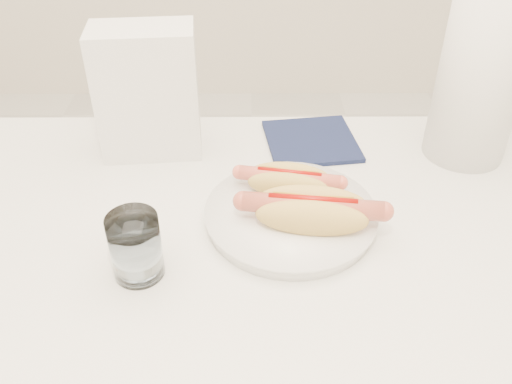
{
  "coord_description": "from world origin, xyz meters",
  "views": [
    {
      "loc": [
        0.01,
        -0.53,
        1.27
      ],
      "look_at": [
        0.01,
        0.07,
        0.82
      ],
      "focal_mm": 38.78,
      "sensor_mm": 36.0,
      "label": 1
    }
  ],
  "objects_px": {
    "hotdog_right": "(312,211)",
    "napkin_box": "(148,93)",
    "hotdog_left": "(289,181)",
    "paper_towel_roll": "(482,72)",
    "table": "(247,295)",
    "plate": "(291,217)",
    "water_glass": "(136,247)"
  },
  "relations": [
    {
      "from": "hotdog_right",
      "to": "napkin_box",
      "type": "relative_size",
      "value": 0.89
    },
    {
      "from": "hotdog_right",
      "to": "hotdog_left",
      "type": "bearing_deg",
      "value": 116.2
    },
    {
      "from": "paper_towel_roll",
      "to": "table",
      "type": "bearing_deg",
      "value": -143.45
    },
    {
      "from": "plate",
      "to": "hotdog_right",
      "type": "height_order",
      "value": "hotdog_right"
    },
    {
      "from": "hotdog_left",
      "to": "paper_towel_roll",
      "type": "xyz_separation_m",
      "value": [
        0.31,
        0.14,
        0.11
      ]
    },
    {
      "from": "hotdog_right",
      "to": "paper_towel_roll",
      "type": "relative_size",
      "value": 0.64
    },
    {
      "from": "napkin_box",
      "to": "hotdog_right",
      "type": "bearing_deg",
      "value": -47.27
    },
    {
      "from": "napkin_box",
      "to": "table",
      "type": "bearing_deg",
      "value": -65.34
    },
    {
      "from": "water_glass",
      "to": "napkin_box",
      "type": "height_order",
      "value": "napkin_box"
    },
    {
      "from": "hotdog_right",
      "to": "water_glass",
      "type": "distance_m",
      "value": 0.24
    },
    {
      "from": "hotdog_left",
      "to": "water_glass",
      "type": "height_order",
      "value": "water_glass"
    },
    {
      "from": "table",
      "to": "paper_towel_roll",
      "type": "height_order",
      "value": "paper_towel_roll"
    },
    {
      "from": "water_glass",
      "to": "hotdog_right",
      "type": "bearing_deg",
      "value": 17.51
    },
    {
      "from": "napkin_box",
      "to": "paper_towel_roll",
      "type": "xyz_separation_m",
      "value": [
        0.53,
        -0.01,
        0.04
      ]
    },
    {
      "from": "plate",
      "to": "hotdog_left",
      "type": "relative_size",
      "value": 1.57
    },
    {
      "from": "hotdog_left",
      "to": "paper_towel_roll",
      "type": "distance_m",
      "value": 0.35
    },
    {
      "from": "hotdog_left",
      "to": "table",
      "type": "bearing_deg",
      "value": -103.87
    },
    {
      "from": "plate",
      "to": "hotdog_left",
      "type": "bearing_deg",
      "value": 90.42
    },
    {
      "from": "hotdog_left",
      "to": "water_glass",
      "type": "bearing_deg",
      "value": -132.6
    },
    {
      "from": "table",
      "to": "hotdog_right",
      "type": "distance_m",
      "value": 0.15
    },
    {
      "from": "plate",
      "to": "hotdog_left",
      "type": "xyz_separation_m",
      "value": [
        -0.0,
        0.05,
        0.03
      ]
    },
    {
      "from": "hotdog_left",
      "to": "hotdog_right",
      "type": "bearing_deg",
      "value": -60.16
    },
    {
      "from": "water_glass",
      "to": "napkin_box",
      "type": "relative_size",
      "value": 0.42
    },
    {
      "from": "hotdog_left",
      "to": "paper_towel_roll",
      "type": "bearing_deg",
      "value": 35.02
    },
    {
      "from": "paper_towel_roll",
      "to": "hotdog_right",
      "type": "bearing_deg",
      "value": -142.32
    },
    {
      "from": "water_glass",
      "to": "plate",
      "type": "bearing_deg",
      "value": 26.54
    },
    {
      "from": "plate",
      "to": "hotdog_right",
      "type": "bearing_deg",
      "value": -47.37
    },
    {
      "from": "hotdog_left",
      "to": "napkin_box",
      "type": "height_order",
      "value": "napkin_box"
    },
    {
      "from": "table",
      "to": "water_glass",
      "type": "xyz_separation_m",
      "value": [
        -0.14,
        -0.01,
        0.1
      ]
    },
    {
      "from": "water_glass",
      "to": "paper_towel_roll",
      "type": "distance_m",
      "value": 0.59
    },
    {
      "from": "plate",
      "to": "napkin_box",
      "type": "distance_m",
      "value": 0.32
    },
    {
      "from": "table",
      "to": "water_glass",
      "type": "relative_size",
      "value": 13.25
    }
  ]
}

